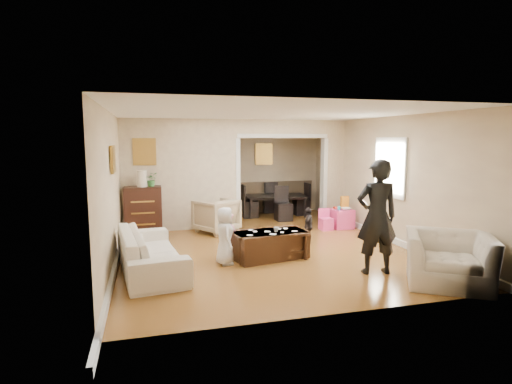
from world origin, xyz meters
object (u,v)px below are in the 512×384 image
object	(u,v)px
coffee_cup	(276,230)
child_toddler	(308,226)
table_lamp	(142,179)
child_kneel_b	(228,235)
sofa	(151,251)
coffee_table	(270,245)
child_kneel_a	(225,236)
play_table	(342,219)
cyan_cup	(339,208)
dining_table	(276,206)
dresser	(143,211)
armchair_back	(216,216)
armchair_front	(449,259)
adult_person	(377,217)

from	to	relation	value
coffee_cup	child_toddler	bearing A→B (deg)	40.10
table_lamp	child_kneel_b	bearing A→B (deg)	-54.12
coffee_cup	sofa	bearing A→B (deg)	-176.87
coffee_table	child_kneel_a	world-z (taller)	child_kneel_a
play_table	cyan_cup	distance (m)	0.29
coffee_cup	cyan_cup	size ratio (longest dim) A/B	1.16
sofa	cyan_cup	world-z (taller)	sofa
dining_table	sofa	bearing A→B (deg)	-123.54
dresser	dining_table	bearing A→B (deg)	22.23
sofa	cyan_cup	xyz separation A→B (m)	(4.39, 2.07, 0.17)
armchair_back	coffee_cup	size ratio (longest dim) A/B	9.15
sofa	play_table	xyz separation A→B (m)	(4.49, 2.12, -0.10)
dresser	coffee_table	distance (m)	3.26
armchair_front	child_kneel_a	distance (m)	3.51
sofa	play_table	distance (m)	4.97
armchair_front	child_kneel_b	xyz separation A→B (m)	(-2.85, 2.27, 0.03)
play_table	adult_person	world-z (taller)	adult_person
armchair_front	child_toddler	bearing A→B (deg)	144.89
dresser	child_kneel_a	xyz separation A→B (m)	(1.36, -2.53, -0.05)
dining_table	adult_person	bearing A→B (deg)	-82.38
table_lamp	child_kneel_b	distance (m)	2.71
dining_table	cyan_cup	bearing A→B (deg)	-56.40
coffee_table	cyan_cup	bearing A→B (deg)	39.61
armchair_back	armchair_front	xyz separation A→B (m)	(2.74, -4.28, -0.00)
dresser	adult_person	distance (m)	5.11
coffee_table	child_toddler	size ratio (longest dim) A/B	1.72
dresser	child_kneel_b	size ratio (longest dim) A/B	1.34
coffee_table	child_kneel_b	world-z (taller)	child_kneel_b
coffee_table	coffee_cup	xyz separation A→B (m)	(0.10, -0.05, 0.29)
dining_table	child_kneel_a	xyz separation A→B (m)	(-2.19, -3.98, 0.21)
armchair_back	cyan_cup	xyz separation A→B (m)	(2.89, -0.41, 0.11)
table_lamp	coffee_table	world-z (taller)	table_lamp
sofa	dresser	bearing A→B (deg)	-4.18
sofa	armchair_back	size ratio (longest dim) A/B	2.68
sofa	dresser	xyz separation A→B (m)	(-0.12, 2.55, 0.22)
sofa	child_kneel_b	xyz separation A→B (m)	(1.38, 0.47, 0.08)
armchair_back	cyan_cup	bearing A→B (deg)	139.60
child_toddler	adult_person	bearing A→B (deg)	48.82
coffee_table	adult_person	xyz separation A→B (m)	(1.39, -1.23, 0.67)
sofa	adult_person	xyz separation A→B (m)	(3.48, -1.06, 0.58)
coffee_cup	adult_person	distance (m)	1.79
child_kneel_b	child_toddler	xyz separation A→B (m)	(1.75, 0.45, -0.03)
armchair_back	adult_person	bearing A→B (deg)	86.85
armchair_front	coffee_cup	xyz separation A→B (m)	(-2.05, 1.92, 0.15)
coffee_cup	adult_person	bearing A→B (deg)	-42.36
sofa	armchair_back	xyz separation A→B (m)	(1.49, 2.48, 0.05)
cyan_cup	dining_table	world-z (taller)	dining_table
table_lamp	coffee_table	size ratio (longest dim) A/B	0.28
sofa	dining_table	xyz separation A→B (m)	(3.42, 4.00, -0.04)
table_lamp	dresser	bearing A→B (deg)	0.00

